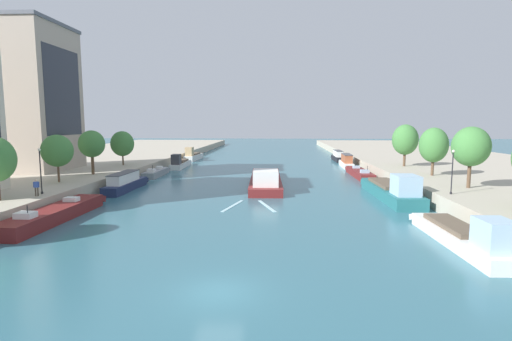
{
  "coord_description": "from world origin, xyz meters",
  "views": [
    {
      "loc": [
        3.04,
        -19.25,
        8.77
      ],
      "look_at": [
        0.0,
        35.0,
        2.12
      ],
      "focal_mm": 27.43,
      "sensor_mm": 36.0,
      "label": 1
    }
  ],
  "objects": [
    {
      "name": "tree_left_by_lamp",
      "position": [
        -22.69,
        44.08,
        5.33
      ],
      "size": [
        3.78,
        3.78,
        5.64
      ],
      "color": "brown",
      "rests_on": "quay_left"
    },
    {
      "name": "tree_left_midway",
      "position": [
        -22.24,
        32.5,
        5.89
      ],
      "size": [
        3.48,
        3.48,
        5.99
      ],
      "color": "brown",
      "rests_on": "quay_left"
    },
    {
      "name": "building_left_middle",
      "position": [
        -33.79,
        36.97,
        12.45
      ],
      "size": [
        11.32,
        12.16,
        21.34
      ],
      "color": "#A89989",
      "rests_on": "quay_left"
    },
    {
      "name": "lamppost_left_bank",
      "position": [
        -20.36,
        17.77,
        4.24
      ],
      "size": [
        0.28,
        0.28,
        4.52
      ],
      "color": "black",
      "rests_on": "quay_left"
    },
    {
      "name": "tree_right_by_lamp",
      "position": [
        23.71,
        23.79,
        6.22
      ],
      "size": [
        3.9,
        3.9,
        6.61
      ],
      "color": "brown",
      "rests_on": "quay_right"
    },
    {
      "name": "moored_boat_left_end",
      "position": [
        -16.8,
        30.1,
        1.0
      ],
      "size": [
        2.15,
        11.43,
        2.41
      ],
      "color": "#1E284C",
      "rests_on": "ground"
    },
    {
      "name": "quay_right",
      "position": [
        36.74,
        55.0,
        0.88
      ],
      "size": [
        36.0,
        170.0,
        1.76
      ],
      "primitive_type": "cube",
      "color": "#B2A893",
      "rests_on": "ground"
    },
    {
      "name": "person_on_quay",
      "position": [
        -20.09,
        16.5,
        2.69
      ],
      "size": [
        0.5,
        0.31,
        1.62
      ],
      "color": "#473D33",
      "rests_on": "quay_left"
    },
    {
      "name": "tree_right_nearest",
      "position": [
        23.56,
        45.11,
        6.05
      ],
      "size": [
        4.08,
        4.08,
        6.75
      ],
      "color": "brown",
      "rests_on": "quay_right"
    },
    {
      "name": "moored_boat_right_near",
      "position": [
        16.88,
        71.71,
        1.03
      ],
      "size": [
        1.74,
        10.27,
        2.47
      ],
      "color": "black",
      "rests_on": "ground"
    },
    {
      "name": "lamppost_right_bank",
      "position": [
        20.16,
        19.81,
        4.18
      ],
      "size": [
        0.28,
        0.28,
        4.39
      ],
      "color": "black",
      "rests_on": "quay_right"
    },
    {
      "name": "tree_left_distant",
      "position": [
        -22.92,
        25.27,
        5.49
      ],
      "size": [
        3.59,
        3.59,
        5.63
      ],
      "color": "brown",
      "rests_on": "quay_left"
    },
    {
      "name": "moored_boat_right_gap_after",
      "position": [
        16.48,
        45.38,
        0.55
      ],
      "size": [
        2.37,
        13.82,
        2.15
      ],
      "color": "maroon",
      "rests_on": "ground"
    },
    {
      "name": "tree_right_far",
      "position": [
        23.7,
        33.82,
        5.82
      ],
      "size": [
        3.72,
        3.72,
        6.38
      ],
      "color": "brown",
      "rests_on": "quay_right"
    },
    {
      "name": "moored_boat_left_downstream",
      "position": [
        -16.98,
        71.79,
        0.97
      ],
      "size": [
        2.54,
        11.25,
        3.23
      ],
      "color": "silver",
      "rests_on": "ground"
    },
    {
      "name": "moored_boat_right_second",
      "position": [
        16.23,
        26.14,
        1.02
      ],
      "size": [
        3.49,
        16.23,
        3.4
      ],
      "color": "#23666B",
      "rests_on": "ground"
    },
    {
      "name": "moored_boat_left_near",
      "position": [
        -17.0,
        14.23,
        0.63
      ],
      "size": [
        2.9,
        14.51,
        2.3
      ],
      "color": "maroon",
      "rests_on": "ground"
    },
    {
      "name": "moored_boat_right_end",
      "position": [
        16.27,
        8.35,
        0.84
      ],
      "size": [
        2.97,
        13.03,
        2.9
      ],
      "color": "silver",
      "rests_on": "ground"
    },
    {
      "name": "barge_midriver",
      "position": [
        1.35,
        35.42,
        0.86
      ],
      "size": [
        4.86,
        22.73,
        2.9
      ],
      "color": "maroon",
      "rests_on": "ground"
    },
    {
      "name": "moored_boat_right_upstream",
      "position": [
        16.66,
        58.83,
        1.1
      ],
      "size": [
        2.18,
        10.33,
        2.65
      ],
      "color": "silver",
      "rests_on": "ground"
    },
    {
      "name": "moored_boat_left_lone",
      "position": [
        -16.17,
        56.34,
        0.85
      ],
      "size": [
        2.51,
        12.54,
        2.89
      ],
      "color": "silver",
      "rests_on": "ground"
    },
    {
      "name": "quay_left",
      "position": [
        -36.74,
        55.0,
        0.88
      ],
      "size": [
        36.0,
        170.0,
        1.76
      ],
      "primitive_type": "cube",
      "color": "#B2A893",
      "rests_on": "ground"
    },
    {
      "name": "wake_behind_barge",
      "position": [
        0.1,
        21.29,
        0.01
      ],
      "size": [
        5.6,
        5.97,
        0.03
      ],
      "color": "#A5D1DB",
      "rests_on": "ground"
    },
    {
      "name": "ground_plane",
      "position": [
        0.0,
        0.0,
        0.0
      ],
      "size": [
        400.0,
        400.0,
        0.0
      ],
      "primitive_type": "plane",
      "color": "#336675"
    },
    {
      "name": "moored_boat_left_far",
      "position": [
        -17.11,
        44.11,
        0.55
      ],
      "size": [
        2.18,
        10.22,
        2.12
      ],
      "color": "gray",
      "rests_on": "ground"
    }
  ]
}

